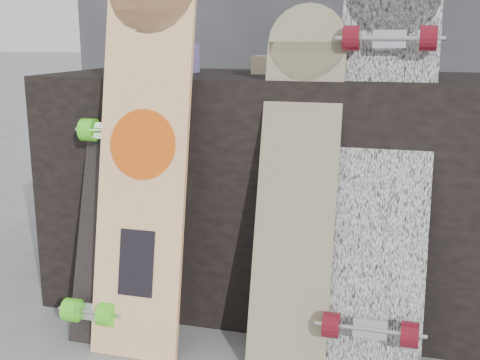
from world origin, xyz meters
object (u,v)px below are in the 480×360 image
(vendor_table, at_px, (285,191))
(longboard_celtic, at_px, (298,175))
(longboard_cascadia, at_px, (383,150))
(skateboard_dark, at_px, (106,204))
(longboard_geisha, at_px, (144,139))

(vendor_table, height_order, longboard_celtic, longboard_celtic)
(longboard_cascadia, bearing_deg, vendor_table, 137.97)
(vendor_table, height_order, longboard_cascadia, longboard_cascadia)
(vendor_table, height_order, skateboard_dark, skateboard_dark)
(longboard_celtic, bearing_deg, skateboard_dark, -176.89)
(longboard_geisha, bearing_deg, skateboard_dark, 174.25)
(vendor_table, bearing_deg, skateboard_dark, -141.87)
(longboard_cascadia, relative_size, skateboard_dark, 1.44)
(skateboard_dark, bearing_deg, vendor_table, 38.13)
(vendor_table, xyz_separation_m, longboard_celtic, (0.11, -0.35, 0.14))
(skateboard_dark, bearing_deg, longboard_celtic, 3.11)
(skateboard_dark, bearing_deg, longboard_cascadia, 5.61)
(longboard_celtic, xyz_separation_m, longboard_cascadia, (0.23, 0.05, 0.07))
(longboard_cascadia, distance_m, skateboard_dark, 0.85)
(vendor_table, xyz_separation_m, skateboard_dark, (-0.49, -0.38, 0.02))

